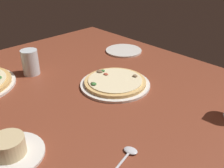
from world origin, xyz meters
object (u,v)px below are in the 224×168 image
Objects in this scene: ramekin_on_saucer at (9,149)px; side_plate at (124,51)px; spoon at (129,153)px; water_glass at (31,64)px; pizza_main at (115,83)px.

ramekin_on_saucer is 83.12cm from side_plate.
side_plate is at bearing -67.15° from ramekin_on_saucer.
side_plate is 1.99× the size of spoon.
spoon is at bearing 174.82° from water_glass.
spoon is (-21.37, -23.07, -1.66)cm from ramekin_on_saucer.
ramekin_on_saucer is (-8.79, 47.35, 0.93)cm from pizza_main.
pizza_main is at bearing -79.49° from ramekin_on_saucer.
ramekin_on_saucer is at bearing 47.19° from spoon.
water_glass reaches higher than side_plate.
side_plate is (23.48, -29.23, -0.75)cm from pizza_main.
spoon is (-30.15, 24.28, -0.74)cm from pizza_main.
ramekin_on_saucer is 50.30cm from water_glass.
pizza_main is 48.17cm from ramekin_on_saucer.
water_glass is 0.58× the size of side_plate.
water_glass is at bearing -34.89° from ramekin_on_saucer.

